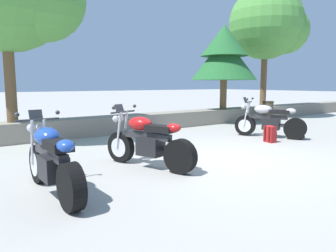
{
  "coord_description": "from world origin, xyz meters",
  "views": [
    {
      "loc": [
        -4.84,
        -4.46,
        1.59
      ],
      "look_at": [
        -0.8,
        1.2,
        0.65
      ],
      "focal_mm": 33.73,
      "sensor_mm": 36.0,
      "label": 1
    }
  ],
  "objects_px": {
    "motorcycle_red_centre": "(147,142)",
    "pine_tree_mid_left": "(224,54)",
    "motorcycle_blue_near_left": "(52,162)",
    "rider_backpack": "(270,133)",
    "trash_bin": "(268,111)",
    "rider_helmet": "(300,134)",
    "motorcycle_silver_far_right": "(269,121)",
    "leafy_tree_mid_right": "(270,25)"
  },
  "relations": [
    {
      "from": "leafy_tree_mid_right",
      "to": "pine_tree_mid_left",
      "type": "bearing_deg",
      "value": -175.96
    },
    {
      "from": "motorcycle_silver_far_right",
      "to": "pine_tree_mid_left",
      "type": "height_order",
      "value": "pine_tree_mid_left"
    },
    {
      "from": "rider_backpack",
      "to": "rider_helmet",
      "type": "height_order",
      "value": "rider_backpack"
    },
    {
      "from": "rider_backpack",
      "to": "trash_bin",
      "type": "height_order",
      "value": "trash_bin"
    },
    {
      "from": "motorcycle_blue_near_left",
      "to": "pine_tree_mid_left",
      "type": "xyz_separation_m",
      "value": [
        8.11,
        4.64,
        2.28
      ]
    },
    {
      "from": "motorcycle_blue_near_left",
      "to": "rider_backpack",
      "type": "height_order",
      "value": "motorcycle_blue_near_left"
    },
    {
      "from": "rider_helmet",
      "to": "rider_backpack",
      "type": "bearing_deg",
      "value": 169.51
    },
    {
      "from": "motorcycle_red_centre",
      "to": "rider_helmet",
      "type": "xyz_separation_m",
      "value": [
        5.17,
        0.06,
        -0.35
      ]
    },
    {
      "from": "trash_bin",
      "to": "motorcycle_blue_near_left",
      "type": "bearing_deg",
      "value": -159.19
    },
    {
      "from": "motorcycle_blue_near_left",
      "to": "trash_bin",
      "type": "distance_m",
      "value": 10.51
    },
    {
      "from": "motorcycle_red_centre",
      "to": "motorcycle_silver_far_right",
      "type": "distance_m",
      "value": 4.77
    },
    {
      "from": "rider_backpack",
      "to": "leafy_tree_mid_right",
      "type": "distance_m",
      "value": 7.78
    },
    {
      "from": "motorcycle_red_centre",
      "to": "pine_tree_mid_left",
      "type": "distance_m",
      "value": 7.82
    },
    {
      "from": "motorcycle_silver_far_right",
      "to": "pine_tree_mid_left",
      "type": "distance_m",
      "value": 4.34
    },
    {
      "from": "motorcycle_red_centre",
      "to": "pine_tree_mid_left",
      "type": "bearing_deg",
      "value": 33.8
    },
    {
      "from": "trash_bin",
      "to": "rider_helmet",
      "type": "bearing_deg",
      "value": -130.85
    },
    {
      "from": "motorcycle_blue_near_left",
      "to": "trash_bin",
      "type": "height_order",
      "value": "motorcycle_blue_near_left"
    },
    {
      "from": "pine_tree_mid_left",
      "to": "trash_bin",
      "type": "xyz_separation_m",
      "value": [
        1.72,
        -0.91,
        -2.34
      ]
    },
    {
      "from": "motorcycle_blue_near_left",
      "to": "leafy_tree_mid_right",
      "type": "bearing_deg",
      "value": 23.42
    },
    {
      "from": "motorcycle_red_centre",
      "to": "leafy_tree_mid_right",
      "type": "relative_size",
      "value": 0.37
    },
    {
      "from": "rider_helmet",
      "to": "motorcycle_red_centre",
      "type": "bearing_deg",
      "value": -179.37
    },
    {
      "from": "motorcycle_red_centre",
      "to": "rider_helmet",
      "type": "distance_m",
      "value": 5.18
    },
    {
      "from": "leafy_tree_mid_right",
      "to": "rider_backpack",
      "type": "bearing_deg",
      "value": -141.85
    },
    {
      "from": "rider_backpack",
      "to": "pine_tree_mid_left",
      "type": "distance_m",
      "value": 5.11
    },
    {
      "from": "rider_backpack",
      "to": "motorcycle_blue_near_left",
      "type": "bearing_deg",
      "value": -172.92
    },
    {
      "from": "motorcycle_red_centre",
      "to": "leafy_tree_mid_right",
      "type": "distance_m",
      "value": 10.97
    },
    {
      "from": "rider_helmet",
      "to": "motorcycle_silver_far_right",
      "type": "bearing_deg",
      "value": 122.11
    },
    {
      "from": "motorcycle_silver_far_right",
      "to": "trash_bin",
      "type": "relative_size",
      "value": 2.25
    },
    {
      "from": "motorcycle_silver_far_right",
      "to": "rider_helmet",
      "type": "height_order",
      "value": "motorcycle_silver_far_right"
    },
    {
      "from": "motorcycle_silver_far_right",
      "to": "leafy_tree_mid_right",
      "type": "relative_size",
      "value": 0.35
    },
    {
      "from": "motorcycle_silver_far_right",
      "to": "rider_helmet",
      "type": "xyz_separation_m",
      "value": [
        0.46,
        -0.73,
        -0.35
      ]
    },
    {
      "from": "motorcycle_red_centre",
      "to": "motorcycle_blue_near_left",
      "type": "bearing_deg",
      "value": -165.72
    },
    {
      "from": "leafy_tree_mid_right",
      "to": "motorcycle_red_centre",
      "type": "bearing_deg",
      "value": -154.84
    },
    {
      "from": "motorcycle_blue_near_left",
      "to": "motorcycle_red_centre",
      "type": "height_order",
      "value": "same"
    },
    {
      "from": "motorcycle_silver_far_right",
      "to": "rider_helmet",
      "type": "relative_size",
      "value": 6.9
    },
    {
      "from": "rider_backpack",
      "to": "trash_bin",
      "type": "bearing_deg",
      "value": 37.86
    },
    {
      "from": "motorcycle_silver_far_right",
      "to": "trash_bin",
      "type": "height_order",
      "value": "motorcycle_silver_far_right"
    },
    {
      "from": "trash_bin",
      "to": "pine_tree_mid_left",
      "type": "bearing_deg",
      "value": 152.1
    },
    {
      "from": "trash_bin",
      "to": "rider_backpack",
      "type": "bearing_deg",
      "value": -142.14
    },
    {
      "from": "motorcycle_blue_near_left",
      "to": "pine_tree_mid_left",
      "type": "relative_size",
      "value": 0.61
    },
    {
      "from": "rider_backpack",
      "to": "leafy_tree_mid_right",
      "type": "height_order",
      "value": "leafy_tree_mid_right"
    },
    {
      "from": "motorcycle_red_centre",
      "to": "pine_tree_mid_left",
      "type": "relative_size",
      "value": 0.6
    }
  ]
}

